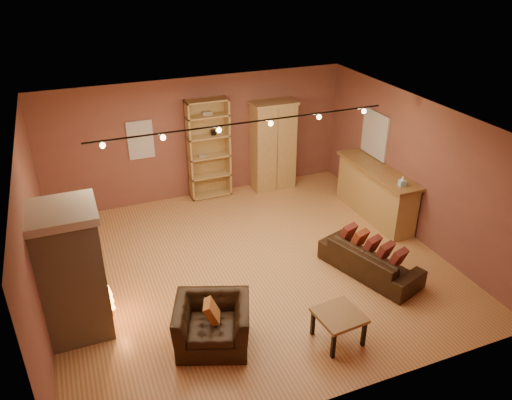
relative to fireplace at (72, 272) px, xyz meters
name	(u,v)px	position (x,y,z in m)	size (l,w,h in m)	color
floor	(251,265)	(3.04, 0.60, -1.06)	(7.00, 7.00, 0.00)	#A56C3A
ceiling	(250,122)	(3.04, 0.60, 1.74)	(7.00, 7.00, 0.00)	#59321C
back_wall	(198,138)	(3.04, 3.85, 0.34)	(7.00, 0.02, 2.80)	brown
left_wall	(34,238)	(-0.46, 0.60, 0.34)	(0.02, 6.50, 2.80)	brown
right_wall	(415,169)	(6.54, 0.60, 0.34)	(0.02, 6.50, 2.80)	brown
fireplace	(72,272)	(0.00, 0.00, 0.00)	(1.01, 0.98, 2.12)	tan
back_window	(141,140)	(1.74, 3.83, 0.49)	(0.56, 0.04, 0.86)	beige
bookcase	(208,148)	(3.22, 3.73, 0.13)	(0.96, 0.37, 2.34)	tan
armoire	(273,145)	(4.78, 3.58, 0.02)	(1.06, 0.60, 2.15)	tan
bar_counter	(375,192)	(6.24, 1.38, -0.49)	(0.63, 2.36, 1.13)	tan
tissue_box	(402,182)	(6.19, 0.50, 0.16)	(0.15, 0.15, 0.23)	#89C2DB
right_window	(375,134)	(6.51, 2.00, 0.59)	(0.05, 0.90, 1.00)	beige
loveseat	(371,255)	(4.96, -0.42, -0.67)	(1.12, 1.96, 0.78)	black
armchair	(212,317)	(1.79, -1.07, -0.58)	(1.27, 1.05, 0.96)	black
coffee_table	(339,318)	(3.55, -1.71, -0.64)	(0.70, 0.70, 0.49)	olive
track_rail	(245,125)	(3.04, 0.80, 1.63)	(5.20, 0.09, 0.13)	black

